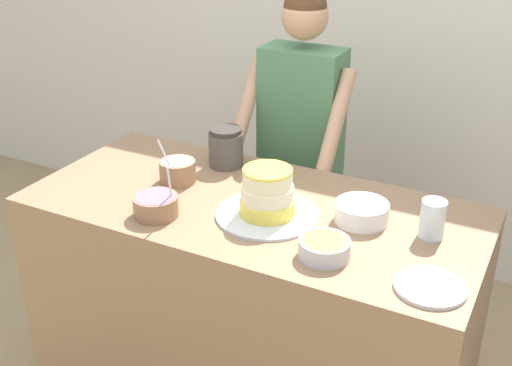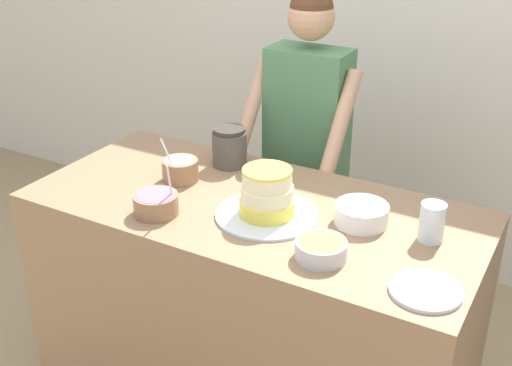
% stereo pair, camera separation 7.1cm
% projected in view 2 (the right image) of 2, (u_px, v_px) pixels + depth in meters
% --- Properties ---
extents(wall_back, '(10.00, 0.05, 2.60)m').
position_uv_depth(wall_back, '(395.00, 24.00, 3.20)').
color(wall_back, silver).
rests_on(wall_back, ground_plane).
extents(counter, '(1.59, 0.74, 0.94)m').
position_uv_depth(counter, '(253.00, 314.00, 2.43)').
color(counter, '#8C6B4C').
rests_on(counter, ground_plane).
extents(person_baker, '(0.46, 0.43, 1.58)m').
position_uv_depth(person_baker, '(306.00, 133.00, 2.75)').
color(person_baker, '#2D2D38').
rests_on(person_baker, ground_plane).
extents(cake, '(0.35, 0.35, 0.17)m').
position_uv_depth(cake, '(267.00, 197.00, 2.12)').
color(cake, silver).
rests_on(cake, counter).
extents(frosting_bowl_pink, '(0.13, 0.13, 0.17)m').
position_uv_depth(frosting_bowl_pink, '(180.00, 169.00, 2.38)').
color(frosting_bowl_pink, '#936B4C').
rests_on(frosting_bowl_pink, counter).
extents(frosting_bowl_white, '(0.18, 0.18, 0.07)m').
position_uv_depth(frosting_bowl_white, '(361.00, 213.00, 2.09)').
color(frosting_bowl_white, white).
rests_on(frosting_bowl_white, counter).
extents(frosting_bowl_olive, '(0.16, 0.16, 0.06)m').
position_uv_depth(frosting_bowl_olive, '(321.00, 249.00, 1.90)').
color(frosting_bowl_olive, silver).
rests_on(frosting_bowl_olive, counter).
extents(frosting_bowl_purple, '(0.15, 0.15, 0.19)m').
position_uv_depth(frosting_bowl_purple, '(156.00, 203.00, 2.14)').
color(frosting_bowl_purple, '#936B4C').
rests_on(frosting_bowl_purple, counter).
extents(drinking_glass, '(0.08, 0.08, 0.13)m').
position_uv_depth(drinking_glass, '(432.00, 222.00, 1.98)').
color(drinking_glass, silver).
rests_on(drinking_glass, counter).
extents(ceramic_plate, '(0.20, 0.20, 0.01)m').
position_uv_depth(ceramic_plate, '(425.00, 291.00, 1.75)').
color(ceramic_plate, silver).
rests_on(ceramic_plate, counter).
extents(stoneware_jar, '(0.13, 0.13, 0.15)m').
position_uv_depth(stoneware_jar, '(230.00, 147.00, 2.49)').
color(stoneware_jar, '#4C4742').
rests_on(stoneware_jar, counter).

